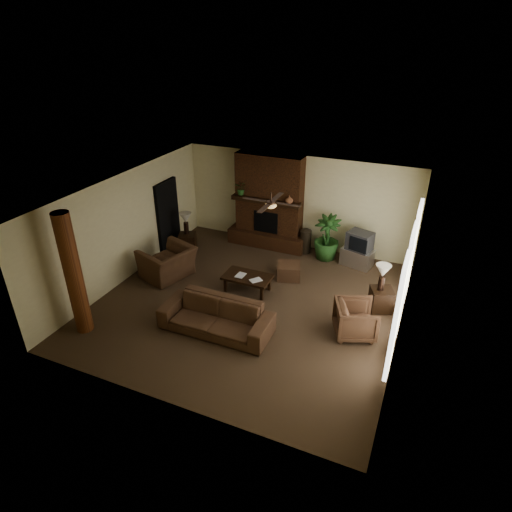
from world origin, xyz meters
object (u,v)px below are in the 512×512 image
at_px(log_column, 73,275).
at_px(tv_stand, 357,257).
at_px(ottoman, 289,271).
at_px(armchair_right, 356,318).
at_px(lamp_left, 186,219).
at_px(lamp_right, 383,273).
at_px(floor_plant, 326,247).
at_px(floor_vase, 305,239).
at_px(armchair_left, 167,258).
at_px(side_table_left, 188,243).
at_px(coffee_table, 247,278).
at_px(side_table_right, 381,299).
at_px(sofa, 216,312).

relative_size(log_column, tv_stand, 3.29).
bearing_deg(ottoman, tv_stand, 42.75).
bearing_deg(tv_stand, log_column, -119.55).
bearing_deg(armchair_right, tv_stand, -11.34).
relative_size(lamp_left, lamp_right, 1.00).
xyz_separation_m(lamp_left, lamp_right, (5.79, -0.89, 0.00)).
relative_size(ottoman, floor_plant, 0.46).
relative_size(floor_vase, floor_plant, 0.59).
distance_m(log_column, floor_plant, 6.82).
relative_size(floor_vase, lamp_right, 1.18).
bearing_deg(armchair_left, side_table_left, -151.45).
bearing_deg(lamp_left, lamp_right, -8.75).
bearing_deg(coffee_table, side_table_right, 8.65).
distance_m(sofa, armchair_right, 3.03).
relative_size(coffee_table, lamp_right, 1.85).
xyz_separation_m(sofa, side_table_left, (-2.60, 3.08, -0.21)).
height_order(armchair_left, tv_stand, armchair_left).
relative_size(log_column, sofa, 1.13).
height_order(armchair_right, lamp_right, lamp_right).
height_order(armchair_left, ottoman, armchair_left).
bearing_deg(lamp_left, ottoman, -5.71).
xyz_separation_m(sofa, lamp_right, (3.15, 2.25, 0.52)).
bearing_deg(side_table_left, log_column, -91.59).
bearing_deg(side_table_right, floor_plant, 133.21).
bearing_deg(armchair_left, sofa, 72.50).
relative_size(ottoman, lamp_left, 0.92).
bearing_deg(sofa, side_table_left, 129.66).
xyz_separation_m(log_column, coffee_table, (2.67, 2.89, -1.03)).
bearing_deg(armchair_left, floor_vase, 150.90).
bearing_deg(lamp_left, sofa, -49.88).
relative_size(armchair_left, floor_plant, 0.97).
relative_size(armchair_left, tv_stand, 1.50).
height_order(armchair_right, ottoman, armchair_right).
height_order(coffee_table, floor_plant, floor_plant).
height_order(armchair_left, floor_plant, armchair_left).
xyz_separation_m(log_column, lamp_left, (0.07, 4.26, -0.40)).
bearing_deg(armchair_right, coffee_table, 54.10).
bearing_deg(lamp_left, side_table_left, -52.79).
relative_size(floor_vase, lamp_left, 1.18).
distance_m(log_column, armchair_right, 6.05).
xyz_separation_m(sofa, armchair_left, (-2.30, 1.58, 0.07)).
distance_m(floor_plant, lamp_left, 4.17).
xyz_separation_m(ottoman, floor_plant, (0.61, 1.47, 0.17)).
distance_m(armchair_left, side_table_right, 5.55).
xyz_separation_m(side_table_right, lamp_right, (-0.05, -0.01, 0.73)).
relative_size(log_column, side_table_right, 5.09).
xyz_separation_m(armchair_right, floor_vase, (-2.19, 3.35, 0.00)).
distance_m(floor_vase, lamp_left, 3.58).
bearing_deg(side_table_right, coffee_table, -171.35).
bearing_deg(side_table_left, side_table_right, -8.06).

